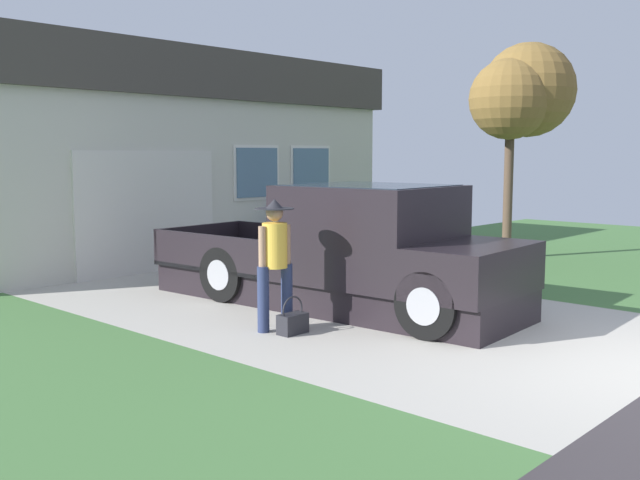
# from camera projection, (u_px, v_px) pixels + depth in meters

# --- Properties ---
(pickup_truck) EXTENTS (2.27, 5.64, 1.72)m
(pickup_truck) POSITION_uv_depth(u_px,v_px,m) (359.00, 254.00, 9.94)
(pickup_truck) COLOR black
(pickup_truck) RESTS_ON ground
(person_with_hat) EXTENTS (0.48, 0.47, 1.60)m
(person_with_hat) POSITION_uv_depth(u_px,v_px,m) (275.00, 256.00, 8.73)
(person_with_hat) COLOR navy
(person_with_hat) RESTS_ON ground
(handbag) EXTENTS (0.36, 0.20, 0.46)m
(handbag) POSITION_uv_depth(u_px,v_px,m) (293.00, 322.00, 8.64)
(handbag) COLOR #232328
(handbag) RESTS_ON ground
(house_with_garage) EXTENTS (10.18, 6.42, 4.14)m
(house_with_garage) POSITION_uv_depth(u_px,v_px,m) (125.00, 155.00, 16.08)
(house_with_garage) COLOR beige
(house_with_garage) RESTS_ON ground
(front_yard_tree) EXTENTS (2.29, 1.87, 4.33)m
(front_yard_tree) POSITION_uv_depth(u_px,v_px,m) (521.00, 94.00, 14.40)
(front_yard_tree) COLOR brown
(front_yard_tree) RESTS_ON ground
(wheeled_trash_bin) EXTENTS (0.60, 0.72, 1.08)m
(wheeled_trash_bin) POSITION_uv_depth(u_px,v_px,m) (304.00, 228.00, 15.09)
(wheeled_trash_bin) COLOR navy
(wheeled_trash_bin) RESTS_ON ground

